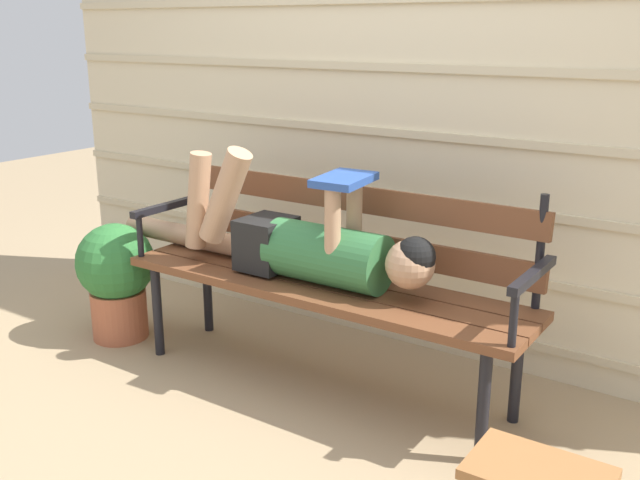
% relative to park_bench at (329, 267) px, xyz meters
% --- Properties ---
extents(ground_plane, '(12.00, 12.00, 0.00)m').
position_rel_park_bench_xyz_m(ground_plane, '(-0.00, -0.22, -0.51)').
color(ground_plane, tan).
extents(house_siding, '(4.19, 0.08, 2.32)m').
position_rel_park_bench_xyz_m(house_siding, '(-0.00, 0.56, 0.65)').
color(house_siding, beige).
rests_on(house_siding, ground).
extents(park_bench, '(1.80, 0.45, 0.90)m').
position_rel_park_bench_xyz_m(park_bench, '(0.00, 0.00, 0.00)').
color(park_bench, brown).
rests_on(park_bench, ground).
extents(reclining_person, '(1.68, 0.26, 0.54)m').
position_rel_park_bench_xyz_m(reclining_person, '(-0.11, -0.07, 0.11)').
color(reclining_person, '#33703D').
extents(potted_plant, '(0.38, 0.38, 0.58)m').
position_rel_park_bench_xyz_m(potted_plant, '(-1.10, -0.20, -0.19)').
color(potted_plant, '#AD5B3D').
rests_on(potted_plant, ground).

